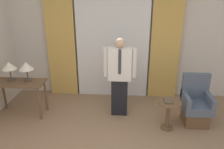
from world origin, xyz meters
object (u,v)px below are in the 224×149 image
at_px(table_lamp_left, 9,66).
at_px(book, 168,101).
at_px(person, 120,75).
at_px(armchair, 196,106).
at_px(table_lamp_right, 26,67).
at_px(side_table, 168,110).
at_px(desk, 19,88).

relative_size(table_lamp_left, book, 1.89).
bearing_deg(person, armchair, -7.74).
relative_size(armchair, book, 4.57).
height_order(table_lamp_left, table_lamp_right, same).
bearing_deg(book, table_lamp_left, 173.05).
bearing_deg(armchair, person, 172.26).
bearing_deg(side_table, desk, 173.96).
bearing_deg(person, book, -26.55).
bearing_deg(side_table, book, 153.93).
xyz_separation_m(side_table, book, (-0.02, 0.01, 0.20)).
bearing_deg(side_table, table_lamp_right, 172.02).
distance_m(person, book, 1.07).
height_order(side_table, book, book).
height_order(table_lamp_right, book, table_lamp_right).
xyz_separation_m(table_lamp_left, person, (2.25, 0.07, -0.16)).
bearing_deg(person, desk, -175.83).
xyz_separation_m(armchair, book, (-0.60, -0.25, 0.23)).
distance_m(armchair, book, 0.69).
bearing_deg(armchair, book, -157.16).
bearing_deg(table_lamp_left, side_table, -7.09).
bearing_deg(armchair, table_lamp_left, 177.97).
relative_size(armchair, side_table, 1.70).
height_order(table_lamp_right, person, person).
xyz_separation_m(desk, person, (2.07, 0.15, 0.28)).
height_order(armchair, book, armchair).
height_order(desk, table_lamp_left, table_lamp_left).
relative_size(desk, table_lamp_left, 2.62).
xyz_separation_m(table_lamp_right, book, (2.81, -0.39, -0.46)).
xyz_separation_m(person, armchair, (1.52, -0.21, -0.53)).
xyz_separation_m(table_lamp_left, book, (3.17, -0.39, -0.46)).
relative_size(table_lamp_right, book, 1.89).
xyz_separation_m(desk, armchair, (3.59, -0.06, -0.25)).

